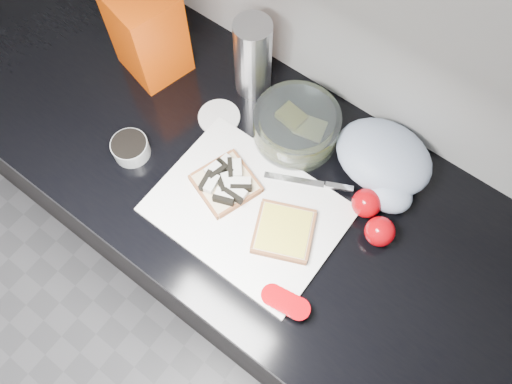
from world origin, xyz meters
TOP-DOWN VIEW (x-y plane):
  - base_cabinet at (0.00, 1.20)m, footprint 3.50×0.60m
  - countertop at (0.00, 1.20)m, footprint 3.50×0.64m
  - cutting_board at (0.10, 1.12)m, footprint 0.40×0.30m
  - bread_left at (0.02, 1.14)m, footprint 0.16×0.16m
  - bread_right at (0.19, 1.12)m, footprint 0.17×0.17m
  - tomato_slices at (0.28, 1.00)m, footprint 0.12×0.06m
  - knife at (0.19, 1.27)m, footprint 0.19×0.10m
  - seed_tub at (-0.21, 1.08)m, footprint 0.08×0.08m
  - tub_lid at (-0.11, 1.27)m, footprint 0.12×0.12m
  - glass_bowl at (0.07, 1.34)m, footprint 0.20×0.20m
  - bread_bag at (-0.34, 1.30)m, footprint 0.17×0.17m
  - steel_canister at (-0.10, 1.40)m, footprint 0.09×0.09m
  - grocery_bag at (0.28, 1.38)m, footprint 0.22×0.20m
  - whole_tomatoes at (0.33, 1.26)m, footprint 0.12×0.10m

SIDE VIEW (x-z plane):
  - base_cabinet at x=0.00m, z-range 0.00..0.86m
  - countertop at x=0.00m, z-range 0.86..0.90m
  - tub_lid at x=-0.11m, z-range 0.90..0.91m
  - cutting_board at x=0.10m, z-range 0.90..0.91m
  - knife at x=0.19m, z-range 0.91..0.92m
  - bread_right at x=0.19m, z-range 0.91..0.93m
  - tomato_slices at x=0.28m, z-range 0.91..0.94m
  - seed_tub at x=-0.21m, z-range 0.90..0.95m
  - bread_left at x=0.02m, z-range 0.91..0.95m
  - whole_tomatoes at x=0.33m, z-range 0.90..0.97m
  - glass_bowl at x=0.07m, z-range 0.90..0.98m
  - grocery_bag at x=0.28m, z-range 0.90..1.00m
  - steel_canister at x=-0.10m, z-range 0.90..1.11m
  - bread_bag at x=-0.34m, z-range 0.90..1.13m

